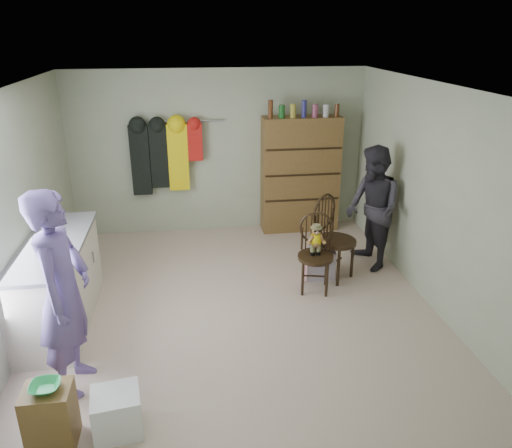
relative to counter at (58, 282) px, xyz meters
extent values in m
plane|color=beige|center=(1.95, 0.00, -0.47)|extent=(5.00, 5.00, 0.00)
plane|color=#AEB698|center=(1.95, 2.50, 0.78)|extent=(4.50, 0.00, 4.50)
plane|color=#AEB698|center=(-0.30, 0.00, 0.78)|extent=(0.00, 5.00, 5.00)
plane|color=#AEB698|center=(4.20, 0.00, 0.78)|extent=(0.00, 5.00, 5.00)
plane|color=white|center=(1.95, 0.00, 2.03)|extent=(5.00, 5.00, 0.00)
cube|color=silver|center=(0.00, 0.00, -0.02)|extent=(0.60, 1.80, 0.90)
cube|color=slate|center=(0.00, 0.00, 0.45)|extent=(0.64, 1.86, 0.04)
cylinder|color=#99999E|center=(0.31, -0.45, 0.07)|extent=(0.02, 0.02, 0.14)
cylinder|color=#99999E|center=(0.31, 0.45, 0.07)|extent=(0.02, 0.02, 0.14)
cube|color=brown|center=(0.31, -1.83, -0.22)|extent=(0.36, 0.31, 0.51)
imported|color=#2AB95F|center=(0.31, -1.83, 0.07)|extent=(0.23, 0.23, 0.06)
cube|color=white|center=(0.79, -1.77, -0.29)|extent=(0.42, 0.41, 0.36)
cylinder|color=black|center=(2.94, 0.26, -0.02)|extent=(0.52, 0.52, 0.04)
cylinder|color=black|center=(2.76, 0.16, -0.26)|extent=(0.03, 0.03, 0.43)
cylinder|color=black|center=(3.04, 0.09, -0.26)|extent=(0.03, 0.03, 0.43)
cylinder|color=black|center=(2.84, 0.45, -0.26)|extent=(0.03, 0.03, 0.43)
cylinder|color=black|center=(3.12, 0.38, -0.26)|extent=(0.03, 0.03, 0.43)
torus|color=black|center=(2.98, 0.43, 0.29)|extent=(0.41, 0.13, 0.42)
cylinder|color=black|center=(2.81, 0.46, 0.15)|extent=(0.03, 0.03, 0.29)
cylinder|color=black|center=(3.15, 0.38, 0.15)|extent=(0.03, 0.03, 0.29)
cylinder|color=yellow|center=(2.94, 0.28, 0.21)|extent=(0.12, 0.12, 0.12)
cylinder|color=#475128|center=(2.94, 0.28, 0.09)|extent=(0.07, 0.07, 0.18)
sphere|color=#9E7042|center=(2.94, 0.28, 0.32)|extent=(0.11, 0.11, 0.11)
cylinder|color=#475128|center=(2.94, 0.28, 0.38)|extent=(0.10, 0.10, 0.04)
cube|color=black|center=(2.94, 0.23, 0.33)|extent=(0.08, 0.01, 0.02)
cylinder|color=black|center=(3.28, 0.56, 0.04)|extent=(0.69, 0.69, 0.05)
cylinder|color=black|center=(3.26, 0.33, -0.23)|extent=(0.04, 0.04, 0.49)
cylinder|color=black|center=(3.51, 0.54, -0.23)|extent=(0.04, 0.04, 0.49)
cylinder|color=black|center=(3.04, 0.59, -0.23)|extent=(0.04, 0.04, 0.49)
cylinder|color=black|center=(3.29, 0.80, -0.23)|extent=(0.04, 0.04, 0.49)
torus|color=black|center=(3.15, 0.71, 0.39)|extent=(0.38, 0.33, 0.48)
cylinder|color=black|center=(3.01, 0.57, 0.23)|extent=(0.03, 0.03, 0.33)
cylinder|color=black|center=(3.31, 0.83, 0.23)|extent=(0.03, 0.03, 0.33)
cube|color=#E57276|center=(3.09, 0.60, -0.28)|extent=(0.38, 0.31, 0.38)
imported|color=#6B57A0|center=(0.35, -1.13, 0.46)|extent=(0.52, 0.73, 1.87)
imported|color=#2D2B33|center=(3.84, 0.83, 0.36)|extent=(0.72, 0.87, 1.65)
cube|color=brown|center=(3.20, 2.30, 0.43)|extent=(1.20, 0.38, 1.80)
cube|color=black|center=(3.20, 2.11, 0.08)|extent=(1.16, 0.02, 0.03)
cube|color=black|center=(3.20, 2.11, 0.48)|extent=(1.16, 0.02, 0.03)
cube|color=black|center=(3.20, 2.11, 0.88)|extent=(1.16, 0.02, 0.03)
cylinder|color=#592D14|center=(2.70, 2.20, 1.46)|extent=(0.07, 0.07, 0.27)
cylinder|color=#19591E|center=(2.87, 2.20, 1.42)|extent=(0.09, 0.09, 0.19)
cylinder|color=#A59933|center=(3.03, 2.20, 1.43)|extent=(0.09, 0.09, 0.20)
cylinder|color=navy|center=(3.20, 2.20, 1.45)|extent=(0.08, 0.08, 0.25)
cylinder|color=#8C3F59|center=(3.37, 2.20, 1.42)|extent=(0.09, 0.09, 0.19)
cylinder|color=#B2B2B7|center=(3.53, 2.20, 1.42)|extent=(0.09, 0.09, 0.19)
cylinder|color=#592D14|center=(3.70, 2.20, 1.42)|extent=(0.07, 0.07, 0.19)
cylinder|color=#99999E|center=(1.55, 2.44, 1.28)|extent=(1.00, 0.02, 0.02)
cube|color=black|center=(0.77, 2.38, 0.72)|extent=(0.28, 0.10, 1.05)
cube|color=black|center=(1.05, 2.38, 0.77)|extent=(0.26, 0.10, 0.95)
cube|color=yellow|center=(1.33, 2.38, 0.75)|extent=(0.30, 0.10, 1.00)
cube|color=red|center=(1.59, 2.38, 0.97)|extent=(0.22, 0.10, 0.55)
camera|label=1|loc=(1.45, -5.05, 2.58)|focal=35.00mm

